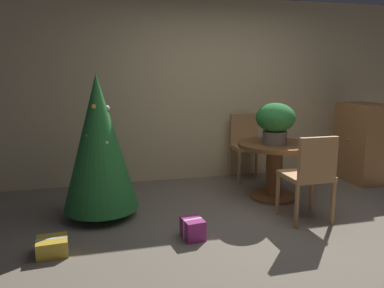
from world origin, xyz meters
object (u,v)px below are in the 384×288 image
(round_dining_table, at_px, (274,162))
(gift_box_purple, at_px, (193,229))
(wooden_chair_far, at_px, (247,142))
(holiday_tree, at_px, (99,143))
(wooden_cabinet, at_px, (362,142))
(wooden_chair_near, at_px, (310,173))
(flower_vase, at_px, (275,121))
(gift_box_gold, at_px, (52,246))

(round_dining_table, xyz_separation_m, gift_box_purple, (-1.29, -0.88, -0.37))
(wooden_chair_far, relative_size, gift_box_purple, 3.78)
(holiday_tree, xyz_separation_m, wooden_cabinet, (3.71, 0.48, -0.27))
(round_dining_table, bearing_deg, wooden_chair_near, -90.00)
(flower_vase, xyz_separation_m, wooden_cabinet, (1.64, 0.45, -0.43))
(wooden_chair_near, bearing_deg, holiday_tree, 161.23)
(flower_vase, height_order, wooden_cabinet, flower_vase)
(wooden_chair_near, height_order, holiday_tree, holiday_tree)
(wooden_chair_near, distance_m, gift_box_purple, 1.36)
(holiday_tree, bearing_deg, wooden_chair_far, 24.52)
(holiday_tree, distance_m, gift_box_purple, 1.36)
(gift_box_gold, distance_m, wooden_cabinet, 4.37)
(flower_vase, xyz_separation_m, gift_box_purple, (-1.25, -0.82, -0.90))
(round_dining_table, relative_size, wooden_chair_near, 0.98)
(round_dining_table, bearing_deg, wooden_chair_far, 90.00)
(flower_vase, bearing_deg, gift_box_gold, -162.06)
(wooden_chair_near, xyz_separation_m, gift_box_gold, (-2.56, -0.08, -0.47))
(gift_box_purple, bearing_deg, holiday_tree, 135.93)
(gift_box_gold, bearing_deg, flower_vase, 17.94)
(wooden_chair_far, bearing_deg, holiday_tree, -155.48)
(gift_box_purple, xyz_separation_m, wooden_cabinet, (2.88, 1.27, 0.47))
(round_dining_table, height_order, wooden_cabinet, wooden_cabinet)
(flower_vase, height_order, gift_box_purple, flower_vase)
(wooden_cabinet, bearing_deg, gift_box_purple, -156.15)
(holiday_tree, relative_size, gift_box_purple, 6.11)
(gift_box_purple, distance_m, wooden_cabinet, 3.19)
(gift_box_gold, relative_size, gift_box_purple, 1.08)
(round_dining_table, distance_m, wooden_cabinet, 1.65)
(flower_vase, height_order, holiday_tree, holiday_tree)
(gift_box_purple, bearing_deg, wooden_chair_far, 53.83)
(round_dining_table, xyz_separation_m, flower_vase, (-0.04, -0.06, 0.52))
(round_dining_table, bearing_deg, wooden_cabinet, 14.05)
(gift_box_purple, bearing_deg, wooden_cabinet, 23.85)
(wooden_chair_near, distance_m, wooden_chair_far, 1.68)
(wooden_chair_far, relative_size, holiday_tree, 0.62)
(wooden_chair_far, relative_size, gift_box_gold, 3.49)
(round_dining_table, distance_m, gift_box_gold, 2.74)
(wooden_cabinet, bearing_deg, flower_vase, -164.48)
(flower_vase, height_order, wooden_chair_far, flower_vase)
(gift_box_purple, relative_size, wooden_cabinet, 0.23)
(flower_vase, height_order, wooden_chair_near, flower_vase)
(flower_vase, distance_m, wooden_cabinet, 1.75)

